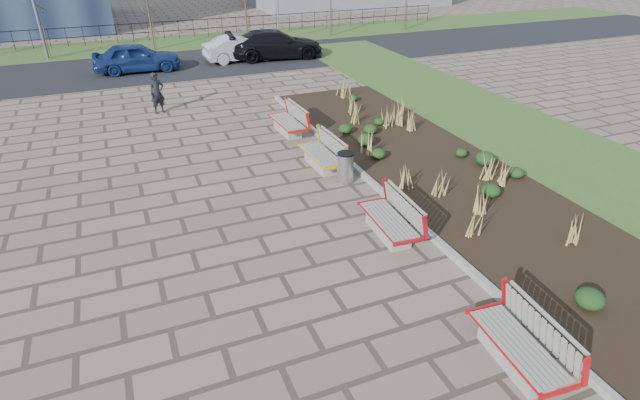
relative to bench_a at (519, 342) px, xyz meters
name	(u,v)px	position (x,y,z in m)	size (l,w,h in m)	color
ground	(308,323)	(-3.00, 2.35, -0.50)	(120.00, 120.00, 0.00)	#766351
planting_bed	(434,168)	(3.25, 7.35, -0.45)	(4.50, 18.00, 0.10)	black
planting_curb	(369,180)	(0.92, 7.35, -0.42)	(0.16, 18.00, 0.15)	gray
grass_verge_near	(549,147)	(8.00, 7.35, -0.48)	(5.00, 38.00, 0.04)	#33511E
grass_verge_far	(152,45)	(-3.00, 30.35, -0.48)	(80.00, 5.00, 0.04)	#33511E
road	(164,66)	(-3.00, 24.35, -0.49)	(80.00, 7.00, 0.02)	black
bench_a	(519,342)	(0.00, 0.00, 0.00)	(0.90, 2.10, 1.00)	red
bench_b	(389,217)	(0.00, 4.55, 0.00)	(0.90, 2.10, 1.00)	#B40C19
bench_c	(321,153)	(0.00, 8.90, 0.00)	(0.90, 2.10, 1.00)	#D6990B
bench_d	(287,120)	(0.00, 12.17, 0.00)	(0.90, 2.10, 1.00)	red
litter_bin	(345,168)	(0.25, 7.61, -0.03)	(0.48, 0.48, 0.94)	#B2B2B7
pedestrian	(157,93)	(-4.13, 16.37, 0.33)	(0.61, 0.40, 1.66)	black
car_blue	(137,57)	(-4.37, 23.65, 0.26)	(1.76, 4.37, 1.49)	navy
car_silver	(242,48)	(1.36, 23.95, 0.22)	(1.49, 4.27, 1.41)	#A7A9AE
car_black	(275,44)	(3.30, 23.79, 0.32)	(2.23, 5.50, 1.60)	black
tree_b	(39,22)	(-9.00, 28.85, 1.54)	(1.40, 1.40, 4.00)	#4C3D2D
tree_c	(149,16)	(-3.00, 28.85, 1.54)	(1.40, 1.40, 4.00)	#4C3D2D
tree_d	(246,10)	(3.00, 28.85, 1.54)	(1.40, 1.40, 4.00)	#4C3D2D
tree_e	(331,5)	(9.00, 28.85, 1.54)	(1.40, 1.40, 4.00)	#4C3D2D
tree_f	(406,1)	(15.00, 28.85, 1.54)	(1.40, 1.40, 4.00)	#4C3D2D
lamp_west	(34,4)	(-9.00, 28.35, 2.54)	(0.24, 0.60, 6.00)	gray
railing_fence	(148,31)	(-3.00, 31.85, 0.14)	(44.00, 0.10, 1.20)	black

